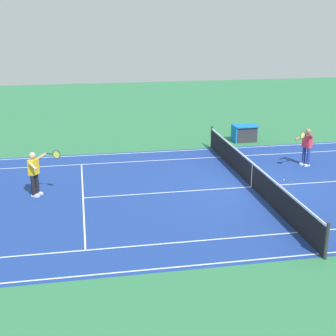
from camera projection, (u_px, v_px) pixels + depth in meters
ground_plane at (251, 187)px, 18.54m from camera, size 60.00×60.00×0.00m
court_slab at (251, 187)px, 18.54m from camera, size 24.20×11.40×0.00m
court_line_markings at (251, 187)px, 18.54m from camera, size 23.85×11.05×0.01m
tennis_net at (252, 175)px, 18.39m from camera, size 0.10×11.70×1.08m
tennis_player_near at (35, 171)px, 17.39m from camera, size 1.19×0.75×1.70m
tennis_player_far at (307, 145)px, 20.86m from camera, size 0.90×0.96×1.70m
tennis_ball at (284, 180)px, 19.19m from camera, size 0.07×0.07×0.07m
equipment_cart_tarped at (244, 133)px, 25.01m from camera, size 1.25×0.84×0.85m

